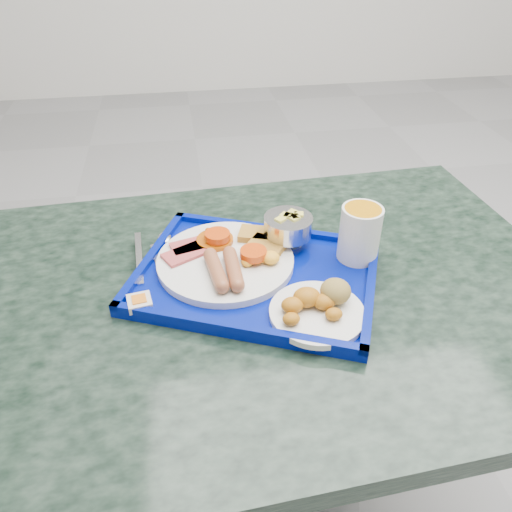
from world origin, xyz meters
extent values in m
plane|color=gray|center=(0.00, 0.00, 0.00)|extent=(6.00, 6.00, 0.00)
cylinder|color=slate|center=(-0.66, -0.43, 0.01)|extent=(0.54, 0.54, 0.03)
cylinder|color=slate|center=(-0.66, -0.43, 0.35)|extent=(0.11, 0.11, 0.65)
cube|color=black|center=(-0.66, -0.43, 0.70)|extent=(1.19, 0.82, 0.04)
cube|color=#021284|center=(-0.66, -0.41, 0.72)|extent=(0.50, 0.44, 0.01)
cube|color=#021284|center=(-0.60, -0.28, 0.74)|extent=(0.39, 0.18, 0.01)
cube|color=#021284|center=(-0.71, -0.54, 0.74)|extent=(0.39, 0.18, 0.01)
cube|color=#021284|center=(-0.47, -0.49, 0.74)|extent=(0.13, 0.28, 0.01)
cube|color=#021284|center=(-0.84, -0.33, 0.74)|extent=(0.13, 0.28, 0.01)
cylinder|color=silver|center=(-0.71, -0.37, 0.74)|extent=(0.25, 0.25, 0.01)
cube|color=#B6494B|center=(-0.76, -0.33, 0.75)|extent=(0.09, 0.07, 0.01)
cube|color=#B6494B|center=(-0.77, -0.35, 0.75)|extent=(0.10, 0.08, 0.01)
cylinder|color=#B65107|center=(-0.72, -0.32, 0.75)|extent=(0.07, 0.07, 0.01)
sphere|color=#B65107|center=(-0.72, -0.32, 0.76)|extent=(0.01, 0.01, 0.01)
sphere|color=#B65107|center=(-0.72, -0.32, 0.76)|extent=(0.01, 0.01, 0.01)
sphere|color=#B65107|center=(-0.71, -0.34, 0.76)|extent=(0.01, 0.01, 0.01)
sphere|color=#B65107|center=(-0.72, -0.29, 0.76)|extent=(0.01, 0.01, 0.01)
sphere|color=#B65107|center=(-0.72, -0.34, 0.76)|extent=(0.01, 0.01, 0.01)
sphere|color=#B65107|center=(-0.71, -0.34, 0.76)|extent=(0.01, 0.01, 0.01)
sphere|color=#B65107|center=(-0.71, -0.32, 0.76)|extent=(0.01, 0.01, 0.01)
sphere|color=#B65107|center=(-0.72, -0.33, 0.76)|extent=(0.01, 0.01, 0.01)
sphere|color=#B65107|center=(-0.73, -0.29, 0.76)|extent=(0.01, 0.01, 0.01)
sphere|color=#B65107|center=(-0.70, -0.30, 0.76)|extent=(0.01, 0.01, 0.01)
sphere|color=#B65107|center=(-0.73, -0.33, 0.76)|extent=(0.01, 0.01, 0.01)
sphere|color=#B65107|center=(-0.73, -0.33, 0.76)|extent=(0.01, 0.01, 0.01)
sphere|color=#B65107|center=(-0.72, -0.31, 0.76)|extent=(0.01, 0.01, 0.01)
sphere|color=#B65107|center=(-0.73, -0.32, 0.76)|extent=(0.01, 0.01, 0.01)
cube|color=#A9752A|center=(-0.64, -0.31, 0.75)|extent=(0.08, 0.07, 0.01)
cube|color=#A9752A|center=(-0.63, -0.35, 0.75)|extent=(0.08, 0.08, 0.01)
cylinder|color=brown|center=(-0.73, -0.42, 0.76)|extent=(0.04, 0.10, 0.02)
cylinder|color=brown|center=(-0.70, -0.42, 0.76)|extent=(0.03, 0.10, 0.02)
ellipsoid|color=#FFAF2A|center=(-0.63, -0.39, 0.75)|extent=(0.02, 0.02, 0.02)
ellipsoid|color=#FFAF2A|center=(-0.66, -0.38, 0.75)|extent=(0.02, 0.02, 0.01)
ellipsoid|color=#FFAF2A|center=(-0.66, -0.38, 0.75)|extent=(0.02, 0.02, 0.01)
ellipsoid|color=#FFAF2A|center=(-0.67, -0.40, 0.75)|extent=(0.02, 0.02, 0.01)
ellipsoid|color=#FFAF2A|center=(-0.63, -0.40, 0.76)|extent=(0.03, 0.03, 0.02)
ellipsoid|color=#FFAF2A|center=(-0.64, -0.39, 0.75)|extent=(0.03, 0.03, 0.02)
ellipsoid|color=#FFAF2A|center=(-0.66, -0.37, 0.76)|extent=(0.03, 0.03, 0.02)
ellipsoid|color=#FFAF2A|center=(-0.64, -0.37, 0.75)|extent=(0.02, 0.02, 0.02)
cylinder|color=#B02C04|center=(-0.71, -0.32, 0.76)|extent=(0.05, 0.05, 0.01)
cylinder|color=#B02C04|center=(-0.66, -0.39, 0.76)|extent=(0.05, 0.05, 0.01)
cylinder|color=silver|center=(-0.58, -0.53, 0.74)|extent=(0.15, 0.15, 0.01)
ellipsoid|color=#AF6814|center=(-0.56, -0.56, 0.75)|extent=(0.03, 0.02, 0.02)
ellipsoid|color=#AF6814|center=(-0.56, -0.53, 0.75)|extent=(0.04, 0.03, 0.02)
ellipsoid|color=#AF6814|center=(-0.59, -0.52, 0.76)|extent=(0.05, 0.04, 0.03)
ellipsoid|color=#AF6814|center=(-0.62, -0.53, 0.75)|extent=(0.04, 0.03, 0.02)
ellipsoid|color=#AF6814|center=(-0.62, -0.56, 0.75)|extent=(0.03, 0.02, 0.02)
ellipsoid|color=olive|center=(-0.54, -0.52, 0.76)|extent=(0.05, 0.05, 0.04)
cylinder|color=#B0B0B2|center=(-0.58, -0.33, 0.73)|extent=(0.06, 0.06, 0.01)
cylinder|color=#B0B0B2|center=(-0.58, -0.33, 0.75)|extent=(0.02, 0.02, 0.02)
cylinder|color=#B0B0B2|center=(-0.58, -0.33, 0.77)|extent=(0.09, 0.09, 0.04)
cube|color=#FFF461|center=(-0.57, -0.33, 0.79)|extent=(0.02, 0.02, 0.01)
cube|color=#FFF461|center=(-0.57, -0.33, 0.79)|extent=(0.02, 0.02, 0.01)
cube|color=#FFF461|center=(-0.59, -0.32, 0.79)|extent=(0.02, 0.02, 0.01)
cube|color=#FFF461|center=(-0.58, -0.32, 0.79)|extent=(0.02, 0.02, 0.01)
cube|color=#FFF461|center=(-0.60, -0.33, 0.79)|extent=(0.02, 0.02, 0.01)
cube|color=#FFF461|center=(-0.57, -0.31, 0.79)|extent=(0.02, 0.02, 0.01)
cube|color=#FFF461|center=(-0.56, -0.32, 0.79)|extent=(0.02, 0.02, 0.01)
cylinder|color=white|center=(-0.46, -0.39, 0.78)|extent=(0.07, 0.07, 0.10)
cylinder|color=orange|center=(-0.46, -0.39, 0.83)|extent=(0.07, 0.07, 0.01)
cube|color=#B0B0B2|center=(-0.83, -0.35, 0.73)|extent=(0.03, 0.12, 0.00)
ellipsoid|color=#B0B0B2|center=(-0.81, -0.27, 0.74)|extent=(0.03, 0.04, 0.01)
cube|color=#B0B0B2|center=(-0.86, -0.33, 0.73)|extent=(0.02, 0.17, 0.00)
cube|color=silver|center=(-0.86, -0.46, 0.74)|extent=(0.04, 0.04, 0.01)
cube|color=orange|center=(-0.86, -0.46, 0.75)|extent=(0.03, 0.03, 0.00)
camera|label=1|loc=(-0.77, -1.10, 1.28)|focal=35.00mm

